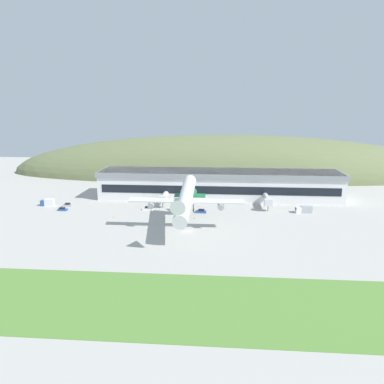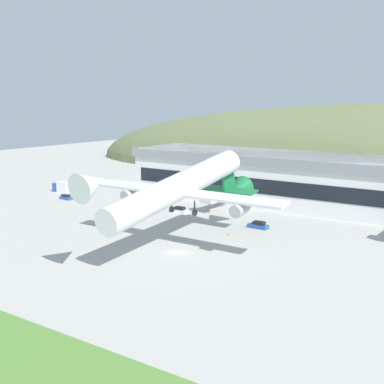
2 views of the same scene
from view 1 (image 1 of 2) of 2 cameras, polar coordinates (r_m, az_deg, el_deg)
name	(u,v)px [view 1 (image 1 of 2)]	position (r m, az deg, el deg)	size (l,w,h in m)	color
ground_plane	(187,232)	(135.16, -0.74, -6.05)	(387.42, 387.42, 0.00)	#ADAAA3
grass_strip_foreground	(167,303)	(89.05, -3.89, -16.54)	(348.68, 30.22, 0.08)	#568438
hill_backdrop	(229,175)	(250.15, 5.65, 2.66)	(293.73, 72.27, 52.46)	#667047
terminal_building	(219,183)	(183.84, 4.15, 1.43)	(116.99, 22.17, 13.44)	silver
jetway_0	(164,197)	(169.65, -4.31, -0.78)	(3.38, 12.22, 5.43)	silver
jetway_1	(267,200)	(167.88, 11.37, -1.14)	(3.38, 14.13, 5.43)	silver
cargo_airplane	(186,199)	(133.91, -0.94, -1.05)	(41.89, 49.32, 12.70)	silver
service_car_0	(148,209)	(163.98, -6.78, -2.51)	(4.46, 1.92, 1.57)	silver
service_car_1	(201,211)	(158.54, 1.38, -2.96)	(4.65, 2.06, 1.55)	#264C99
service_car_2	(63,209)	(171.32, -19.12, -2.50)	(4.24, 2.05, 1.42)	#264C99
service_car_3	(67,205)	(177.87, -18.45, -1.88)	(4.07, 1.96, 1.58)	#999EA3
fuel_truck	(304,210)	(165.20, 16.67, -2.58)	(6.98, 2.91, 2.90)	silver
box_truck	(48,203)	(181.65, -21.13, -1.51)	(6.10, 2.24, 3.18)	#264C99
traffic_cone_0	(113,217)	(155.00, -11.88, -3.75)	(0.52, 0.52, 0.58)	orange
traffic_cone_1	(194,218)	(150.49, 0.32, -3.97)	(0.52, 0.52, 0.58)	orange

